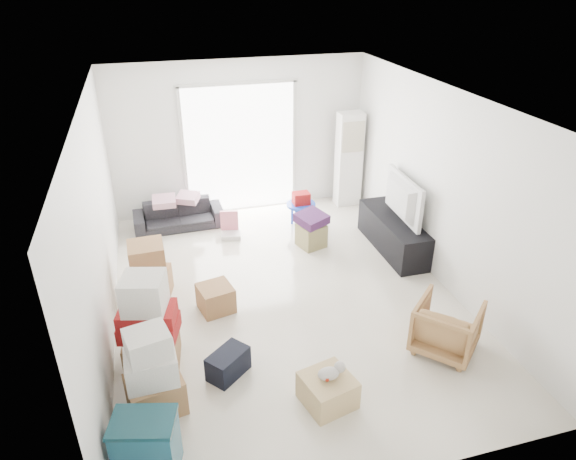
# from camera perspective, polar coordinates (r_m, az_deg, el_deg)

# --- Properties ---
(room_shell) EXTENTS (4.98, 6.48, 3.18)m
(room_shell) POSITION_cam_1_polar(r_m,az_deg,el_deg) (6.49, -0.41, 2.60)
(room_shell) COLOR white
(room_shell) RESTS_ON ground
(sliding_door) EXTENTS (2.10, 0.04, 2.33)m
(sliding_door) POSITION_cam_1_polar(r_m,az_deg,el_deg) (9.24, -5.34, 9.51)
(sliding_door) COLOR white
(sliding_door) RESTS_ON room_shell
(ac_tower) EXTENTS (0.45, 0.30, 1.75)m
(ac_tower) POSITION_cam_1_polar(r_m,az_deg,el_deg) (9.59, 6.76, 7.78)
(ac_tower) COLOR white
(ac_tower) RESTS_ON room_shell
(tv_console) EXTENTS (0.49, 1.64, 0.55)m
(tv_console) POSITION_cam_1_polar(r_m,az_deg,el_deg) (8.31, 11.57, -0.39)
(tv_console) COLOR black
(tv_console) RESTS_ON room_shell
(television) EXTENTS (0.73, 1.21, 0.15)m
(television) POSITION_cam_1_polar(r_m,az_deg,el_deg) (8.15, 11.80, 1.79)
(television) COLOR black
(television) RESTS_ON tv_console
(sofa) EXTENTS (1.52, 0.48, 0.59)m
(sofa) POSITION_cam_1_polar(r_m,az_deg,el_deg) (9.02, -12.11, 2.04)
(sofa) COLOR #2B2B30
(sofa) RESTS_ON room_shell
(pillow_left) EXTENTS (0.43, 0.34, 0.13)m
(pillow_left) POSITION_cam_1_polar(r_m,az_deg,el_deg) (8.83, -13.70, 3.87)
(pillow_left) COLOR #C993A4
(pillow_left) RESTS_ON sofa
(pillow_right) EXTENTS (0.47, 0.44, 0.13)m
(pillow_right) POSITION_cam_1_polar(r_m,az_deg,el_deg) (8.89, -11.12, 4.29)
(pillow_right) COLOR #C993A4
(pillow_right) RESTS_ON sofa
(armchair) EXTENTS (0.94, 0.94, 0.71)m
(armchair) POSITION_cam_1_polar(r_m,az_deg,el_deg) (6.34, 17.26, -10.02)
(armchair) COLOR tan
(armchair) RESTS_ON room_shell
(storage_bins) EXTENTS (0.63, 0.51, 0.63)m
(storage_bins) POSITION_cam_1_polar(r_m,az_deg,el_deg) (5.05, -15.44, -22.12)
(storage_bins) COLOR #194F65
(storage_bins) RESTS_ON room_shell
(box_stack_a) EXTENTS (0.62, 0.55, 0.99)m
(box_stack_a) POSITION_cam_1_polar(r_m,az_deg,el_deg) (5.47, -14.78, -15.44)
(box_stack_a) COLOR brown
(box_stack_a) RESTS_ON room_shell
(box_stack_b) EXTENTS (0.72, 0.65, 1.17)m
(box_stack_b) POSITION_cam_1_polar(r_m,az_deg,el_deg) (5.97, -15.15, -10.45)
(box_stack_b) COLOR brown
(box_stack_b) RESTS_ON room_shell
(box_stack_c) EXTENTS (0.62, 0.55, 0.80)m
(box_stack_c) POSITION_cam_1_polar(r_m,az_deg,el_deg) (7.21, -15.21, -4.41)
(box_stack_c) COLOR brown
(box_stack_c) RESTS_ON room_shell
(loose_box) EXTENTS (0.50, 0.50, 0.35)m
(loose_box) POSITION_cam_1_polar(r_m,az_deg,el_deg) (6.87, -8.03, -7.51)
(loose_box) COLOR brown
(loose_box) RESTS_ON room_shell
(duffel_bag) EXTENTS (0.54, 0.51, 0.30)m
(duffel_bag) POSITION_cam_1_polar(r_m,az_deg,el_deg) (5.90, -6.67, -14.53)
(duffel_bag) COLOR black
(duffel_bag) RESTS_ON room_shell
(ottoman) EXTENTS (0.48, 0.48, 0.39)m
(ottoman) POSITION_cam_1_polar(r_m,az_deg,el_deg) (8.27, 2.59, -0.57)
(ottoman) COLOR #9D8E5B
(ottoman) RESTS_ON room_shell
(blanket) EXTENTS (0.56, 0.56, 0.14)m
(blanket) POSITION_cam_1_polar(r_m,az_deg,el_deg) (8.15, 2.63, 1.06)
(blanket) COLOR #4B2255
(blanket) RESTS_ON ottoman
(kids_table) EXTENTS (0.50, 0.50, 0.63)m
(kids_table) POSITION_cam_1_polar(r_m,az_deg,el_deg) (8.79, 1.46, 3.07)
(kids_table) COLOR blue
(kids_table) RESTS_ON room_shell
(toy_walker) EXTENTS (0.37, 0.34, 0.43)m
(toy_walker) POSITION_cam_1_polar(r_m,az_deg,el_deg) (8.65, -6.40, 0.05)
(toy_walker) COLOR silver
(toy_walker) RESTS_ON room_shell
(wood_crate) EXTENTS (0.59, 0.59, 0.33)m
(wood_crate) POSITION_cam_1_polar(r_m,az_deg,el_deg) (5.57, 4.43, -17.32)
(wood_crate) COLOR tan
(wood_crate) RESTS_ON room_shell
(plush_bunny) EXTENTS (0.31, 0.18, 0.15)m
(plush_bunny) POSITION_cam_1_polar(r_m,az_deg,el_deg) (5.43, 4.85, -15.44)
(plush_bunny) COLOR #B2ADA8
(plush_bunny) RESTS_ON wood_crate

